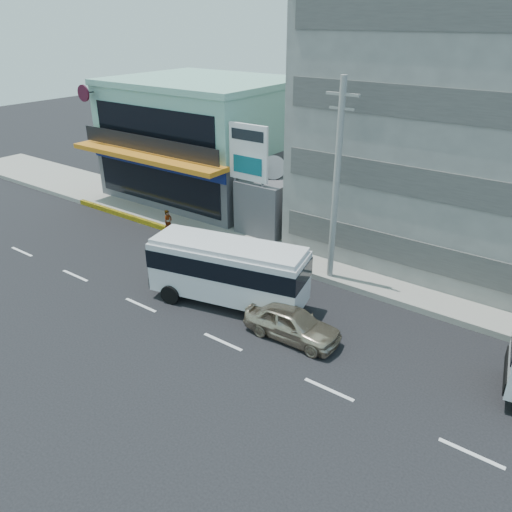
{
  "coord_description": "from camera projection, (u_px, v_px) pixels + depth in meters",
  "views": [
    {
      "loc": [
        16.21,
        -13.07,
        12.3
      ],
      "look_at": [
        3.94,
        3.81,
        2.2
      ],
      "focal_mm": 35.0,
      "sensor_mm": 36.0,
      "label": 1
    }
  ],
  "objects": [
    {
      "name": "ground",
      "position": [
        141.0,
        305.0,
        23.45
      ],
      "size": [
        120.0,
        120.0,
        0.0
      ],
      "primitive_type": "plane",
      "color": "black",
      "rests_on": "ground"
    },
    {
      "name": "sidewalk",
      "position": [
        332.0,
        258.0,
        27.65
      ],
      "size": [
        70.0,
        5.0,
        0.3
      ],
      "primitive_type": "cube",
      "color": "gray",
      "rests_on": "ground"
    },
    {
      "name": "shop_building",
      "position": [
        205.0,
        142.0,
        36.09
      ],
      "size": [
        12.4,
        11.7,
        8.0
      ],
      "color": "#47474C",
      "rests_on": "ground"
    },
    {
      "name": "concrete_building",
      "position": [
        475.0,
        128.0,
        26.03
      ],
      "size": [
        16.0,
        12.0,
        14.0
      ],
      "primitive_type": "cube",
      "color": "gray",
      "rests_on": "ground"
    },
    {
      "name": "gap_structure",
      "position": [
        282.0,
        201.0,
        31.42
      ],
      "size": [
        3.0,
        6.0,
        3.5
      ],
      "primitive_type": "cube",
      "color": "#47474C",
      "rests_on": "ground"
    },
    {
      "name": "satellite_dish",
      "position": [
        273.0,
        176.0,
        29.9
      ],
      "size": [
        1.5,
        1.5,
        0.15
      ],
      "primitive_type": "cylinder",
      "color": "slate",
      "rests_on": "gap_structure"
    },
    {
      "name": "billboard",
      "position": [
        248.0,
        159.0,
        28.26
      ],
      "size": [
        2.6,
        0.18,
        6.9
      ],
      "color": "gray",
      "rests_on": "ground"
    },
    {
      "name": "utility_pole_near",
      "position": [
        336.0,
        184.0,
        23.42
      ],
      "size": [
        1.6,
        0.3,
        10.0
      ],
      "color": "#999993",
      "rests_on": "ground"
    },
    {
      "name": "minibus",
      "position": [
        228.0,
        268.0,
        22.9
      ],
      "size": [
        7.66,
        3.92,
        3.07
      ],
      "color": "silver",
      "rests_on": "ground"
    },
    {
      "name": "sedan",
      "position": [
        292.0,
        323.0,
        20.79
      ],
      "size": [
        4.22,
        1.79,
        1.42
      ],
      "primitive_type": "imported",
      "rotation": [
        0.0,
        0.0,
        1.6
      ],
      "color": "#B9A88D",
      "rests_on": "ground"
    },
    {
      "name": "motorcycle_rider",
      "position": [
        169.0,
        232.0,
        29.59
      ],
      "size": [
        1.63,
        0.61,
        2.07
      ],
      "color": "maroon",
      "rests_on": "ground"
    }
  ]
}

